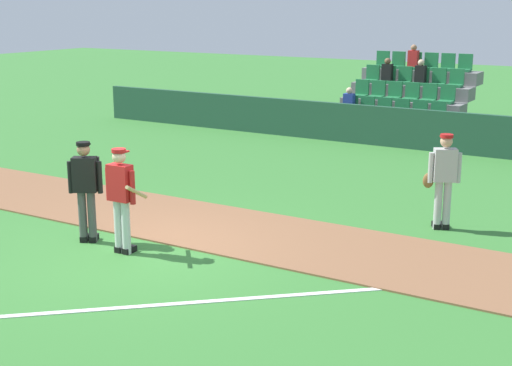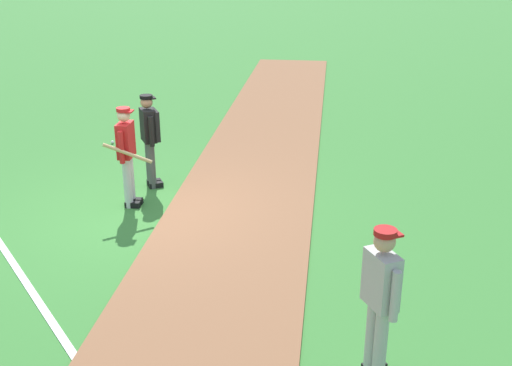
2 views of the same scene
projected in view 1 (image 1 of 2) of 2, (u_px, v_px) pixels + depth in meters
The scene contains 8 objects.
ground_plane at pixel (141, 250), 12.12m from camera, with size 80.00×80.00×0.00m, color #387A33.
infield_dirt_path at pixel (199, 224), 13.51m from camera, with size 28.00×2.51×0.03m, color brown.
foul_line_chalk at pixel (283, 296), 10.21m from camera, with size 12.00×0.10×0.01m, color white.
dugout_fence at pixel (379, 126), 20.82m from camera, with size 20.00×0.16×1.14m, color #234C38.
stadium_bleachers at pixel (406, 110), 22.70m from camera, with size 3.90×3.80×2.70m.
batter_red_jersey at pixel (121, 196), 11.75m from camera, with size 0.70×0.78×1.76m.
umpire_home_plate at pixel (86, 186), 12.31m from camera, with size 0.54×0.45×1.76m.
runner_grey_jersey at pixel (443, 178), 13.02m from camera, with size 0.64×0.43×1.76m.
Camera 1 is at (7.56, -8.86, 4.04)m, focal length 50.77 mm.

